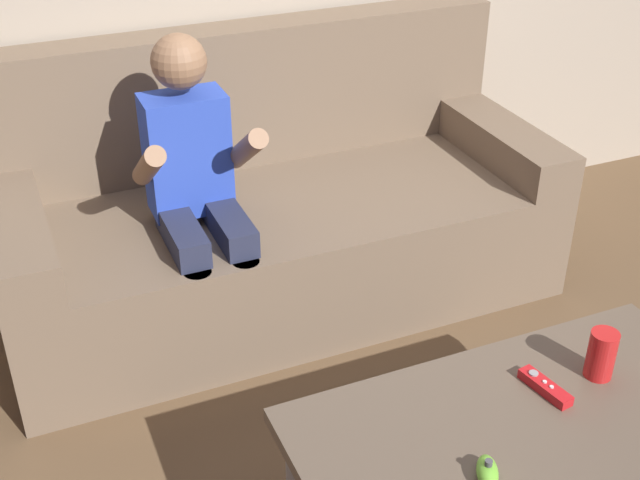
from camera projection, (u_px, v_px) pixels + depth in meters
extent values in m
cube|color=#75604C|center=(280.00, 246.00, 2.93)|extent=(1.87, 0.80, 0.40)
cube|color=#75604C|center=(245.00, 95.00, 2.96)|extent=(1.87, 0.16, 0.49)
cube|color=#75604C|center=(14.00, 227.00, 2.51)|extent=(0.18, 0.80, 0.14)
cube|color=#75604C|center=(494.00, 136.00, 3.08)|extent=(0.18, 0.80, 0.14)
cylinder|color=#282D47|center=(203.00, 328.00, 2.53)|extent=(0.08, 0.08, 0.40)
cylinder|color=#282D47|center=(249.00, 317.00, 2.58)|extent=(0.08, 0.08, 0.40)
cube|color=#282D47|center=(182.00, 235.00, 2.53)|extent=(0.10, 0.31, 0.10)
cube|color=#282D47|center=(229.00, 226.00, 2.58)|extent=(0.10, 0.31, 0.10)
cube|color=blue|center=(187.00, 154.00, 2.58)|extent=(0.25, 0.15, 0.38)
cylinder|color=#936B4C|center=(149.00, 166.00, 2.39)|extent=(0.06, 0.28, 0.22)
cylinder|color=#936B4C|center=(246.00, 149.00, 2.49)|extent=(0.06, 0.28, 0.22)
sphere|color=#936B4C|center=(179.00, 62.00, 2.43)|extent=(0.16, 0.16, 0.16)
cube|color=brown|center=(522.00, 423.00, 1.86)|extent=(1.04, 0.50, 0.04)
cylinder|color=gray|center=(613.00, 389.00, 2.29)|extent=(0.04, 0.04, 0.41)
cube|color=red|center=(545.00, 387.00, 1.92)|extent=(0.06, 0.14, 0.02)
cylinder|color=#99999E|center=(534.00, 373.00, 1.94)|extent=(0.02, 0.02, 0.00)
cylinder|color=silver|center=(545.00, 382.00, 1.91)|extent=(0.01, 0.01, 0.00)
cylinder|color=silver|center=(552.00, 387.00, 1.90)|extent=(0.01, 0.01, 0.00)
ellipsoid|color=#72C638|center=(487.00, 472.00, 1.68)|extent=(0.08, 0.10, 0.04)
cylinder|color=#4C4C51|center=(489.00, 463.00, 1.67)|extent=(0.02, 0.02, 0.01)
cylinder|color=red|center=(601.00, 354.00, 1.94)|extent=(0.07, 0.07, 0.12)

